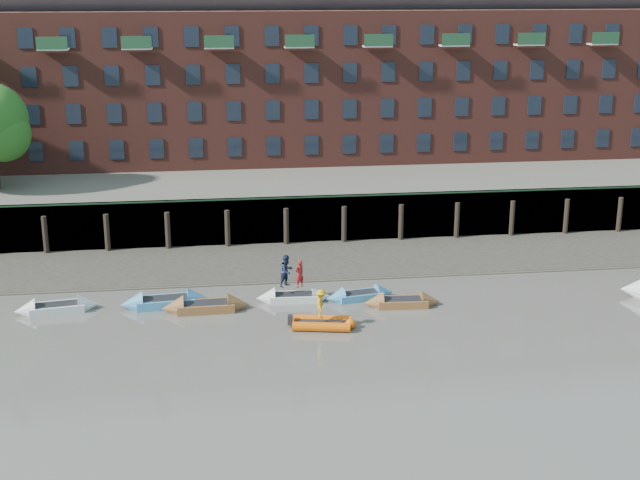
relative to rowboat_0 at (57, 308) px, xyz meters
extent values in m
plane|color=#615C54|center=(15.72, -10.79, -0.23)|extent=(220.00, 220.00, 0.00)
cube|color=#3D382F|center=(15.72, 7.21, -0.23)|extent=(110.00, 8.00, 0.50)
cube|color=#4C4336|center=(15.72, 3.81, -0.23)|extent=(110.00, 1.60, 0.10)
cube|color=#2D2A26|center=(15.72, 11.61, 1.37)|extent=(110.00, 0.80, 3.20)
cylinder|color=black|center=(-2.28, 10.96, 1.07)|extent=(0.36, 0.36, 2.60)
cylinder|color=black|center=(1.72, 10.96, 1.07)|extent=(0.36, 0.36, 2.60)
cylinder|color=black|center=(5.72, 10.96, 1.07)|extent=(0.36, 0.36, 2.60)
cylinder|color=black|center=(9.72, 10.96, 1.07)|extent=(0.36, 0.36, 2.60)
cylinder|color=black|center=(13.72, 10.96, 1.07)|extent=(0.36, 0.36, 2.60)
cylinder|color=black|center=(17.72, 10.96, 1.07)|extent=(0.36, 0.36, 2.60)
cylinder|color=black|center=(21.72, 10.96, 1.07)|extent=(0.36, 0.36, 2.60)
cylinder|color=black|center=(25.72, 10.96, 1.07)|extent=(0.36, 0.36, 2.60)
cylinder|color=black|center=(29.72, 10.96, 1.07)|extent=(0.36, 0.36, 2.60)
cylinder|color=black|center=(33.72, 10.96, 1.07)|extent=(0.36, 0.36, 2.60)
cylinder|color=black|center=(37.72, 10.96, 1.07)|extent=(0.36, 0.36, 2.60)
cube|color=#264C2D|center=(15.72, 11.31, 3.02)|extent=(110.00, 0.06, 0.10)
cube|color=#5E594D|center=(15.72, 25.21, 1.37)|extent=(110.00, 28.00, 3.20)
cube|color=brown|center=(15.72, 26.21, 8.97)|extent=(80.00, 10.00, 12.00)
cube|color=black|center=(-4.28, 21.19, 4.77)|extent=(1.10, 0.12, 1.50)
cube|color=black|center=(-1.28, 21.19, 4.77)|extent=(1.10, 0.12, 1.50)
cube|color=black|center=(1.72, 21.19, 4.77)|extent=(1.10, 0.12, 1.50)
cube|color=black|center=(4.72, 21.19, 4.77)|extent=(1.10, 0.12, 1.50)
cube|color=black|center=(7.72, 21.19, 4.77)|extent=(1.10, 0.12, 1.50)
cube|color=black|center=(10.72, 21.19, 4.77)|extent=(1.10, 0.12, 1.50)
cube|color=black|center=(13.72, 21.19, 4.77)|extent=(1.10, 0.12, 1.50)
cube|color=black|center=(16.72, 21.19, 4.77)|extent=(1.10, 0.12, 1.50)
cube|color=black|center=(19.72, 21.19, 4.77)|extent=(1.10, 0.12, 1.50)
cube|color=black|center=(22.72, 21.19, 4.77)|extent=(1.10, 0.12, 1.50)
cube|color=black|center=(25.72, 21.19, 4.77)|extent=(1.10, 0.12, 1.50)
cube|color=black|center=(28.72, 21.19, 4.77)|extent=(1.10, 0.12, 1.50)
cube|color=black|center=(31.72, 21.19, 4.77)|extent=(1.10, 0.12, 1.50)
cube|color=black|center=(34.72, 21.19, 4.77)|extent=(1.10, 0.12, 1.50)
cube|color=black|center=(37.72, 21.19, 4.77)|extent=(1.10, 0.12, 1.50)
cube|color=black|center=(40.72, 21.19, 4.77)|extent=(1.10, 0.12, 1.50)
cube|color=black|center=(43.72, 21.19, 4.77)|extent=(1.10, 0.12, 1.50)
cube|color=black|center=(-4.28, 21.19, 7.57)|extent=(1.10, 0.12, 1.50)
cube|color=black|center=(-1.28, 21.19, 7.57)|extent=(1.10, 0.12, 1.50)
cube|color=black|center=(1.72, 21.19, 7.57)|extent=(1.10, 0.12, 1.50)
cube|color=black|center=(4.72, 21.19, 7.57)|extent=(1.10, 0.12, 1.50)
cube|color=black|center=(7.72, 21.19, 7.57)|extent=(1.10, 0.12, 1.50)
cube|color=black|center=(10.72, 21.19, 7.57)|extent=(1.10, 0.12, 1.50)
cube|color=black|center=(13.72, 21.19, 7.57)|extent=(1.10, 0.12, 1.50)
cube|color=black|center=(16.72, 21.19, 7.57)|extent=(1.10, 0.12, 1.50)
cube|color=black|center=(19.72, 21.19, 7.57)|extent=(1.10, 0.12, 1.50)
cube|color=black|center=(22.72, 21.19, 7.57)|extent=(1.10, 0.12, 1.50)
cube|color=black|center=(25.72, 21.19, 7.57)|extent=(1.10, 0.12, 1.50)
cube|color=black|center=(28.72, 21.19, 7.57)|extent=(1.10, 0.12, 1.50)
cube|color=black|center=(31.72, 21.19, 7.57)|extent=(1.10, 0.12, 1.50)
cube|color=black|center=(34.72, 21.19, 7.57)|extent=(1.10, 0.12, 1.50)
cube|color=black|center=(37.72, 21.19, 7.57)|extent=(1.10, 0.12, 1.50)
cube|color=black|center=(40.72, 21.19, 7.57)|extent=(1.10, 0.12, 1.50)
cube|color=black|center=(-4.28, 21.19, 10.37)|extent=(1.10, 0.12, 1.50)
cube|color=black|center=(-1.28, 21.19, 10.37)|extent=(1.10, 0.12, 1.50)
cube|color=black|center=(1.72, 21.19, 10.37)|extent=(1.10, 0.12, 1.50)
cube|color=black|center=(4.72, 21.19, 10.37)|extent=(1.10, 0.12, 1.50)
cube|color=black|center=(7.72, 21.19, 10.37)|extent=(1.10, 0.12, 1.50)
cube|color=black|center=(10.72, 21.19, 10.37)|extent=(1.10, 0.12, 1.50)
cube|color=black|center=(13.72, 21.19, 10.37)|extent=(1.10, 0.12, 1.50)
cube|color=black|center=(16.72, 21.19, 10.37)|extent=(1.10, 0.12, 1.50)
cube|color=black|center=(19.72, 21.19, 10.37)|extent=(1.10, 0.12, 1.50)
cube|color=black|center=(22.72, 21.19, 10.37)|extent=(1.10, 0.12, 1.50)
cube|color=black|center=(25.72, 21.19, 10.37)|extent=(1.10, 0.12, 1.50)
cube|color=black|center=(28.72, 21.19, 10.37)|extent=(1.10, 0.12, 1.50)
cube|color=black|center=(31.72, 21.19, 10.37)|extent=(1.10, 0.12, 1.50)
cube|color=black|center=(34.72, 21.19, 10.37)|extent=(1.10, 0.12, 1.50)
cube|color=black|center=(37.72, 21.19, 10.37)|extent=(1.10, 0.12, 1.50)
cube|color=black|center=(40.72, 21.19, 10.37)|extent=(1.10, 0.12, 1.50)
cube|color=black|center=(-4.28, 21.19, 13.17)|extent=(1.10, 0.12, 1.50)
cube|color=black|center=(-1.28, 21.19, 13.17)|extent=(1.10, 0.12, 1.50)
cube|color=black|center=(1.72, 21.19, 13.17)|extent=(1.10, 0.12, 1.50)
cube|color=black|center=(4.72, 21.19, 13.17)|extent=(1.10, 0.12, 1.50)
cube|color=black|center=(7.72, 21.19, 13.17)|extent=(1.10, 0.12, 1.50)
cube|color=black|center=(10.72, 21.19, 13.17)|extent=(1.10, 0.12, 1.50)
cube|color=black|center=(13.72, 21.19, 13.17)|extent=(1.10, 0.12, 1.50)
cube|color=black|center=(16.72, 21.19, 13.17)|extent=(1.10, 0.12, 1.50)
cube|color=black|center=(19.72, 21.19, 13.17)|extent=(1.10, 0.12, 1.50)
cube|color=black|center=(22.72, 21.19, 13.17)|extent=(1.10, 0.12, 1.50)
cube|color=black|center=(25.72, 21.19, 13.17)|extent=(1.10, 0.12, 1.50)
cube|color=black|center=(28.72, 21.19, 13.17)|extent=(1.10, 0.12, 1.50)
cube|color=black|center=(31.72, 21.19, 13.17)|extent=(1.10, 0.12, 1.50)
cube|color=black|center=(34.72, 21.19, 13.17)|extent=(1.10, 0.12, 1.50)
cube|color=black|center=(37.72, 21.19, 13.17)|extent=(1.10, 0.12, 1.50)
cube|color=black|center=(40.72, 21.19, 13.17)|extent=(1.10, 0.12, 1.50)
cube|color=silver|center=(0.00, 0.00, -0.01)|extent=(3.06, 1.74, 0.45)
cone|color=silver|center=(1.67, 0.26, -0.01)|extent=(1.31, 1.47, 1.31)
cone|color=silver|center=(-1.67, -0.26, -0.01)|extent=(1.31, 1.47, 1.31)
cube|color=black|center=(0.00, 0.00, 0.20)|extent=(2.53, 1.34, 0.06)
cube|color=#4087BA|center=(5.89, 0.11, 0.02)|extent=(3.31, 1.72, 0.50)
cone|color=#4087BA|center=(7.75, 0.27, 0.02)|extent=(1.37, 1.55, 1.44)
cone|color=#4087BA|center=(4.04, -0.06, 0.02)|extent=(1.37, 1.55, 1.44)
cube|color=black|center=(5.89, 0.11, 0.25)|extent=(2.75, 1.32, 0.06)
cube|color=brown|center=(8.13, -0.91, 0.01)|extent=(3.14, 1.48, 0.49)
cone|color=brown|center=(9.95, -0.86, 0.01)|extent=(1.24, 1.43, 1.40)
cone|color=brown|center=(6.32, -0.95, 0.01)|extent=(1.24, 1.43, 1.40)
cube|color=black|center=(8.13, -0.91, 0.23)|extent=(2.62, 1.12, 0.06)
cube|color=silver|center=(13.10, -0.01, -0.02)|extent=(2.79, 1.36, 0.43)
cone|color=silver|center=(14.69, -0.09, -0.02)|extent=(1.12, 1.28, 1.23)
cone|color=silver|center=(11.51, 0.06, -0.02)|extent=(1.12, 1.28, 1.23)
cube|color=black|center=(13.10, -0.01, 0.18)|extent=(2.32, 1.03, 0.06)
cube|color=#4087BA|center=(16.90, -0.16, -0.03)|extent=(2.76, 1.60, 0.41)
cone|color=#4087BA|center=(18.40, 0.09, -0.03)|extent=(1.20, 1.33, 1.17)
cone|color=#4087BA|center=(15.41, -0.42, -0.03)|extent=(1.20, 1.33, 1.17)
cube|color=black|center=(16.90, -0.16, 0.16)|extent=(2.29, 1.24, 0.06)
cube|color=brown|center=(19.05, -1.59, -0.01)|extent=(2.85, 1.41, 0.43)
cone|color=brown|center=(20.66, -1.68, -0.01)|extent=(1.15, 1.31, 1.25)
cone|color=brown|center=(17.43, -1.49, -0.01)|extent=(1.15, 1.31, 1.25)
cube|color=black|center=(19.05, -1.59, 0.18)|extent=(2.37, 1.07, 0.06)
cylinder|color=#E45A0A|center=(14.27, -3.65, 0.02)|extent=(3.06, 1.07, 0.50)
cylinder|color=#E45A0A|center=(14.07, -4.68, 0.02)|extent=(3.06, 1.07, 0.50)
sphere|color=#E45A0A|center=(15.65, -4.46, 0.02)|extent=(0.57, 0.57, 0.57)
cube|color=black|center=(14.17, -4.17, 0.02)|extent=(2.63, 1.33, 0.17)
cone|color=silver|center=(32.65, -1.86, 0.19)|extent=(2.12, 2.30, 1.87)
imported|color=maroon|center=(13.44, -0.05, 1.41)|extent=(0.70, 0.65, 1.62)
imported|color=#19233F|center=(12.75, 0.19, 1.53)|extent=(1.14, 1.12, 1.85)
imported|color=orange|center=(14.12, -4.21, 1.11)|extent=(0.78, 1.13, 1.61)
camera|label=1|loc=(8.42, -47.35, 17.56)|focal=50.00mm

